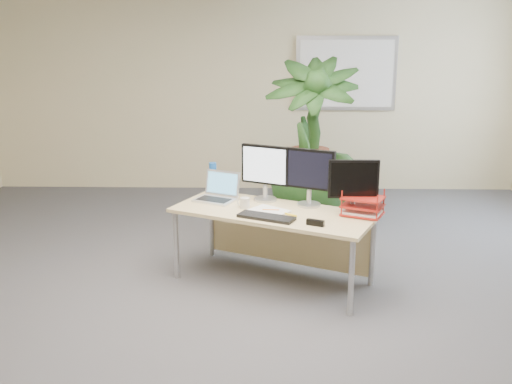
{
  "coord_description": "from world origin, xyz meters",
  "views": [
    {
      "loc": [
        0.21,
        -3.57,
        2.02
      ],
      "look_at": [
        0.12,
        0.35,
        0.94
      ],
      "focal_mm": 40.0,
      "sensor_mm": 36.0,
      "label": 1
    }
  ],
  "objects_px": {
    "desk": "(277,223)",
    "laptop": "(218,193)",
    "monitor_right": "(309,174)",
    "floor_plant": "(309,165)",
    "monitor_left": "(265,169)"
  },
  "relations": [
    {
      "from": "monitor_left",
      "to": "laptop",
      "type": "height_order",
      "value": "monitor_left"
    },
    {
      "from": "desk",
      "to": "laptop",
      "type": "height_order",
      "value": "laptop"
    },
    {
      "from": "desk",
      "to": "floor_plant",
      "type": "xyz_separation_m",
      "value": [
        0.34,
        1.12,
        0.25
      ]
    },
    {
      "from": "desk",
      "to": "laptop",
      "type": "relative_size",
      "value": 4.19
    },
    {
      "from": "desk",
      "to": "laptop",
      "type": "xyz_separation_m",
      "value": [
        -0.52,
        0.24,
        0.19
      ]
    },
    {
      "from": "monitor_left",
      "to": "laptop",
      "type": "distance_m",
      "value": 0.47
    },
    {
      "from": "floor_plant",
      "to": "monitor_right",
      "type": "distance_m",
      "value": 1.07
    },
    {
      "from": "floor_plant",
      "to": "laptop",
      "type": "height_order",
      "value": "floor_plant"
    },
    {
      "from": "desk",
      "to": "floor_plant",
      "type": "relative_size",
      "value": 1.19
    },
    {
      "from": "desk",
      "to": "monitor_left",
      "type": "xyz_separation_m",
      "value": [
        -0.11,
        0.23,
        0.41
      ]
    },
    {
      "from": "desk",
      "to": "monitor_right",
      "type": "bearing_deg",
      "value": 14.71
    },
    {
      "from": "desk",
      "to": "floor_plant",
      "type": "distance_m",
      "value": 1.2
    },
    {
      "from": "monitor_right",
      "to": "floor_plant",
      "type": "bearing_deg",
      "value": 86.14
    },
    {
      "from": "floor_plant",
      "to": "monitor_left",
      "type": "height_order",
      "value": "floor_plant"
    },
    {
      "from": "monitor_left",
      "to": "monitor_right",
      "type": "bearing_deg",
      "value": -22.94
    }
  ]
}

